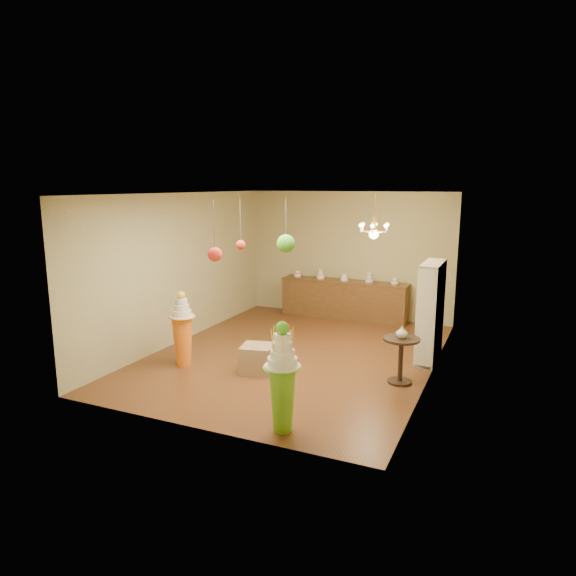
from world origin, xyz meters
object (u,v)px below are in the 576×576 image
at_px(sideboard, 344,299).
at_px(pedestal_green, 282,385).
at_px(pedestal_orange, 183,335).
at_px(round_table, 401,354).

bearing_deg(sideboard, pedestal_green, -79.80).
relative_size(pedestal_orange, sideboard, 0.44).
bearing_deg(pedestal_orange, pedestal_green, -30.23).
height_order(sideboard, round_table, sideboard).
height_order(pedestal_green, round_table, pedestal_green).
xyz_separation_m(pedestal_green, pedestal_orange, (-2.63, 1.53, -0.07)).
bearing_deg(pedestal_green, sideboard, 100.20).
xyz_separation_m(pedestal_green, round_table, (1.05, 2.27, -0.15)).
relative_size(sideboard, round_table, 4.01).
distance_m(pedestal_green, sideboard, 5.92).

